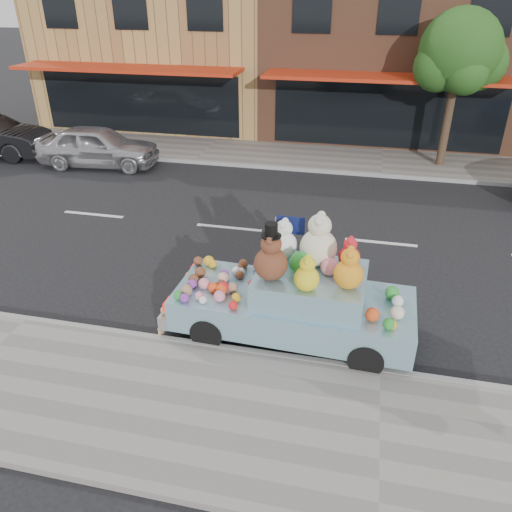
# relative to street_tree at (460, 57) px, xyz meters

# --- Properties ---
(ground) EXTENTS (120.00, 120.00, 0.00)m
(ground) POSITION_rel_street_tree_xyz_m (-2.03, -6.55, -3.69)
(ground) COLOR black
(ground) RESTS_ON ground
(near_sidewalk) EXTENTS (60.00, 3.00, 0.12)m
(near_sidewalk) POSITION_rel_street_tree_xyz_m (-2.03, -13.05, -3.63)
(near_sidewalk) COLOR gray
(near_sidewalk) RESTS_ON ground
(far_sidewalk) EXTENTS (60.00, 3.00, 0.12)m
(far_sidewalk) POSITION_rel_street_tree_xyz_m (-2.03, -0.05, -3.63)
(far_sidewalk) COLOR gray
(far_sidewalk) RESTS_ON ground
(near_kerb) EXTENTS (60.00, 0.12, 0.13)m
(near_kerb) POSITION_rel_street_tree_xyz_m (-2.03, -11.55, -3.63)
(near_kerb) COLOR gray
(near_kerb) RESTS_ON ground
(far_kerb) EXTENTS (60.00, 0.12, 0.13)m
(far_kerb) POSITION_rel_street_tree_xyz_m (-2.03, -1.55, -3.63)
(far_kerb) COLOR gray
(far_kerb) RESTS_ON ground
(storefront_left) EXTENTS (10.00, 9.80, 7.30)m
(storefront_left) POSITION_rel_street_tree_xyz_m (-12.03, 5.42, -0.05)
(storefront_left) COLOR #A98147
(storefront_left) RESTS_ON ground
(storefront_mid) EXTENTS (10.00, 9.80, 7.30)m
(storefront_mid) POSITION_rel_street_tree_xyz_m (-2.03, 5.42, -0.05)
(storefront_mid) COLOR brown
(storefront_mid) RESTS_ON ground
(street_tree) EXTENTS (3.00, 2.70, 5.22)m
(street_tree) POSITION_rel_street_tree_xyz_m (0.00, 0.00, 0.00)
(street_tree) COLOR #38281C
(street_tree) RESTS_ON ground
(car_silver) EXTENTS (4.36, 2.07, 1.44)m
(car_silver) POSITION_rel_street_tree_xyz_m (-11.92, -2.54, -2.97)
(car_silver) COLOR #ADADB2
(car_silver) RESTS_ON ground
(art_car) EXTENTS (4.54, 1.92, 2.38)m
(art_car) POSITION_rel_street_tree_xyz_m (-3.62, -10.73, -2.86)
(art_car) COLOR black
(art_car) RESTS_ON ground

